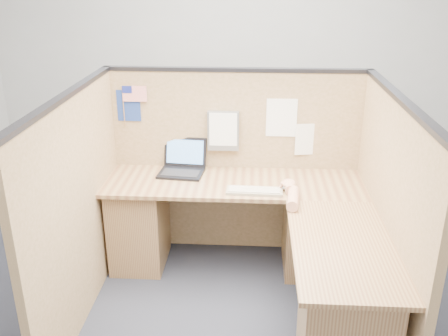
# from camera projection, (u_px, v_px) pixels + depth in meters

# --- Properties ---
(floor) EXTENTS (5.00, 5.00, 0.00)m
(floor) POSITION_uv_depth(u_px,v_px,m) (229.00, 319.00, 3.41)
(floor) COLOR #1E222B
(floor) RESTS_ON ground
(wall_back) EXTENTS (5.00, 0.00, 5.00)m
(wall_back) POSITION_uv_depth(u_px,v_px,m) (241.00, 58.00, 4.97)
(wall_back) COLOR #96979A
(wall_back) RESTS_ON floor
(cubicle_partitions) EXTENTS (2.06, 1.83, 1.53)m
(cubicle_partitions) POSITION_uv_depth(u_px,v_px,m) (233.00, 191.00, 3.52)
(cubicle_partitions) COLOR olive
(cubicle_partitions) RESTS_ON floor
(l_desk) EXTENTS (1.95, 1.75, 0.73)m
(l_desk) POSITION_uv_depth(u_px,v_px,m) (257.00, 248.00, 3.52)
(l_desk) COLOR brown
(l_desk) RESTS_ON floor
(laptop) EXTENTS (0.36, 0.36, 0.25)m
(laptop) POSITION_uv_depth(u_px,v_px,m) (182.00, 164.00, 3.94)
(laptop) COLOR black
(laptop) RESTS_ON l_desk
(keyboard) EXTENTS (0.41, 0.15, 0.03)m
(keyboard) POSITION_uv_depth(u_px,v_px,m) (254.00, 191.00, 3.58)
(keyboard) COLOR gray
(keyboard) RESTS_ON l_desk
(mouse) EXTENTS (0.13, 0.10, 0.05)m
(mouse) POSITION_uv_depth(u_px,v_px,m) (289.00, 187.00, 3.61)
(mouse) COLOR #BABABF
(mouse) RESTS_ON l_desk
(hand_forearm) EXTENTS (0.12, 0.43, 0.09)m
(hand_forearm) POSITION_uv_depth(u_px,v_px,m) (292.00, 194.00, 3.46)
(hand_forearm) COLOR tan
(hand_forearm) RESTS_ON l_desk
(blue_poster) EXTENTS (0.19, 0.01, 0.25)m
(blue_poster) POSITION_uv_depth(u_px,v_px,m) (129.00, 106.00, 3.90)
(blue_poster) COLOR navy
(blue_poster) RESTS_ON cubicle_partitions
(american_flag) EXTENTS (0.19, 0.01, 0.33)m
(american_flag) POSITION_uv_depth(u_px,v_px,m) (132.00, 95.00, 3.85)
(american_flag) COLOR olive
(american_flag) RESTS_ON cubicle_partitions
(file_holder) EXTENTS (0.25, 0.05, 0.31)m
(file_holder) POSITION_uv_depth(u_px,v_px,m) (223.00, 131.00, 3.90)
(file_holder) COLOR slate
(file_holder) RESTS_ON cubicle_partitions
(paper_left) EXTENTS (0.24, 0.00, 0.30)m
(paper_left) POSITION_uv_depth(u_px,v_px,m) (282.00, 118.00, 3.86)
(paper_left) COLOR white
(paper_left) RESTS_ON cubicle_partitions
(paper_right) EXTENTS (0.20, 0.04, 0.25)m
(paper_right) POSITION_uv_depth(u_px,v_px,m) (308.00, 139.00, 3.91)
(paper_right) COLOR white
(paper_right) RESTS_ON cubicle_partitions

